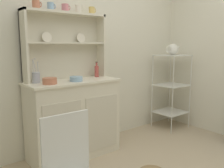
{
  "coord_description": "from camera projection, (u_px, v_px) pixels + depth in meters",
  "views": [
    {
      "loc": [
        -1.59,
        -0.91,
        1.24
      ],
      "look_at": [
        0.01,
        1.12,
        0.82
      ],
      "focal_mm": 38.12,
      "sensor_mm": 36.0,
      "label": 1
    }
  ],
  "objects": [
    {
      "name": "porcelain_teapot",
      "position": [
        173.0,
        49.0,
        3.47
      ],
      "size": [
        0.25,
        0.16,
        0.18
      ],
      "color": "white",
      "rests_on": "bakers_rack"
    },
    {
      "name": "cup_cream_3",
      "position": [
        79.0,
        9.0,
        2.66
      ],
      "size": [
        0.09,
        0.07,
        0.09
      ],
      "color": "silver",
      "rests_on": "hutch_shelf_unit"
    },
    {
      "name": "cup_gold_4",
      "position": [
        92.0,
        11.0,
        2.77
      ],
      "size": [
        0.08,
        0.07,
        0.08
      ],
      "color": "#DBB760",
      "rests_on": "hutch_shelf_unit"
    },
    {
      "name": "utensil_jar",
      "position": [
        36.0,
        77.0,
        2.41
      ],
      "size": [
        0.08,
        0.08,
        0.25
      ],
      "color": "#B2B7C6",
      "rests_on": "hutch_cabinet"
    },
    {
      "name": "bakers_rack",
      "position": [
        171.0,
        84.0,
        3.56
      ],
      "size": [
        0.44,
        0.4,
        1.1
      ],
      "color": "silver",
      "rests_on": "ground"
    },
    {
      "name": "wall_back",
      "position": [
        86.0,
        45.0,
        2.93
      ],
      "size": [
        3.84,
        0.05,
        2.5
      ],
      "primitive_type": "cube",
      "color": "silver",
      "rests_on": "ground"
    },
    {
      "name": "cup_terracotta_0",
      "position": [
        36.0,
        5.0,
        2.36
      ],
      "size": [
        0.09,
        0.07,
        0.09
      ],
      "color": "#C67556",
      "rests_on": "hutch_shelf_unit"
    },
    {
      "name": "cup_rose_2",
      "position": [
        65.0,
        8.0,
        2.56
      ],
      "size": [
        0.09,
        0.08,
        0.08
      ],
      "color": "#D17A84",
      "rests_on": "hutch_shelf_unit"
    },
    {
      "name": "bowl_mixing_large",
      "position": [
        50.0,
        81.0,
        2.35
      ],
      "size": [
        0.14,
        0.14,
        0.06
      ],
      "primitive_type": "cylinder",
      "color": "#C67556",
      "rests_on": "hutch_cabinet"
    },
    {
      "name": "hutch_shelf_unit",
      "position": [
        65.0,
        41.0,
        2.65
      ],
      "size": [
        0.95,
        0.18,
        0.73
      ],
      "color": "beige",
      "rests_on": "hutch_cabinet"
    },
    {
      "name": "hutch_cabinet",
      "position": [
        74.0,
        117.0,
        2.66
      ],
      "size": [
        1.02,
        0.45,
        0.86
      ],
      "color": "silver",
      "rests_on": "ground"
    },
    {
      "name": "bowl_floral_medium",
      "position": [
        76.0,
        79.0,
        2.53
      ],
      "size": [
        0.14,
        0.14,
        0.05
      ],
      "primitive_type": "cylinder",
      "color": "#8EB2D1",
      "rests_on": "hutch_cabinet"
    },
    {
      "name": "cup_sky_1",
      "position": [
        51.0,
        6.0,
        2.46
      ],
      "size": [
        0.08,
        0.07,
        0.08
      ],
      "color": "#8EB2D1",
      "rests_on": "hutch_shelf_unit"
    },
    {
      "name": "jam_bottle",
      "position": [
        97.0,
        71.0,
        2.87
      ],
      "size": [
        0.05,
        0.05,
        0.18
      ],
      "color": "#B74C47",
      "rests_on": "hutch_cabinet"
    }
  ]
}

